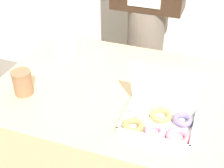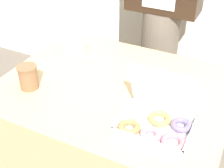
{
  "view_description": "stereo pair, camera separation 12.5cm",
  "coord_description": "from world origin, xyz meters",
  "views": [
    {
      "loc": [
        0.44,
        -1.21,
        1.64
      ],
      "look_at": [
        0.07,
        -0.17,
        0.89
      ],
      "focal_mm": 50.0,
      "sensor_mm": 36.0,
      "label": 1
    },
    {
      "loc": [
        0.56,
        -1.16,
        1.64
      ],
      "look_at": [
        0.07,
        -0.17,
        0.89
      ],
      "focal_mm": 50.0,
      "sensor_mm": 36.0,
      "label": 2
    }
  ],
  "objects": [
    {
      "name": "table",
      "position": [
        0.0,
        0.0,
        0.37
      ],
      "size": [
        1.13,
        0.89,
        0.75
      ],
      "color": "tan",
      "rests_on": "ground_plane"
    },
    {
      "name": "donut_box",
      "position": [
        0.29,
        -0.2,
        0.79
      ],
      "size": [
        0.32,
        0.25,
        0.27
      ],
      "color": "white",
      "rests_on": "table"
    },
    {
      "name": "coffee_cup",
      "position": [
        -0.37,
        -0.2,
        0.81
      ],
      "size": [
        0.1,
        0.1,
        0.12
      ],
      "color": "#8C6042",
      "rests_on": "table"
    },
    {
      "name": "napkin_holder",
      "position": [
        -0.34,
        0.17,
        0.82
      ],
      "size": [
        0.11,
        0.06,
        0.14
      ],
      "color": "silver",
      "rests_on": "table"
    },
    {
      "name": "person_customer",
      "position": [
        0.0,
        0.71,
        0.93
      ],
      "size": [
        0.46,
        0.25,
        1.72
      ],
      "color": "#665B51",
      "rests_on": "ground_plane"
    }
  ]
}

